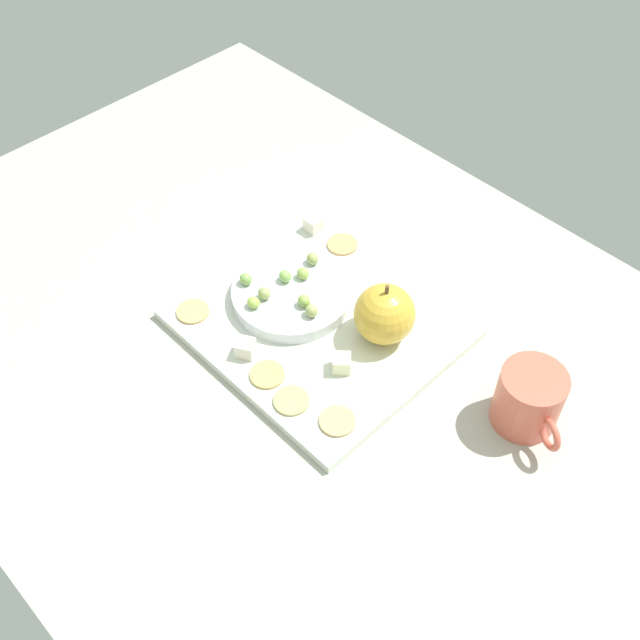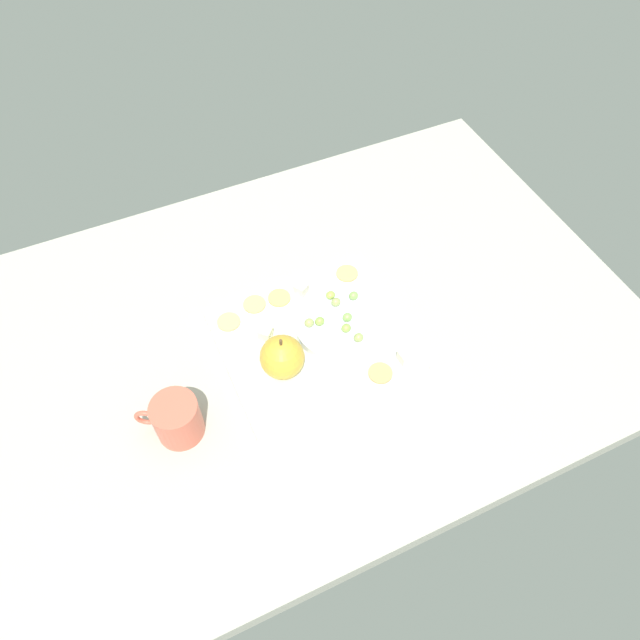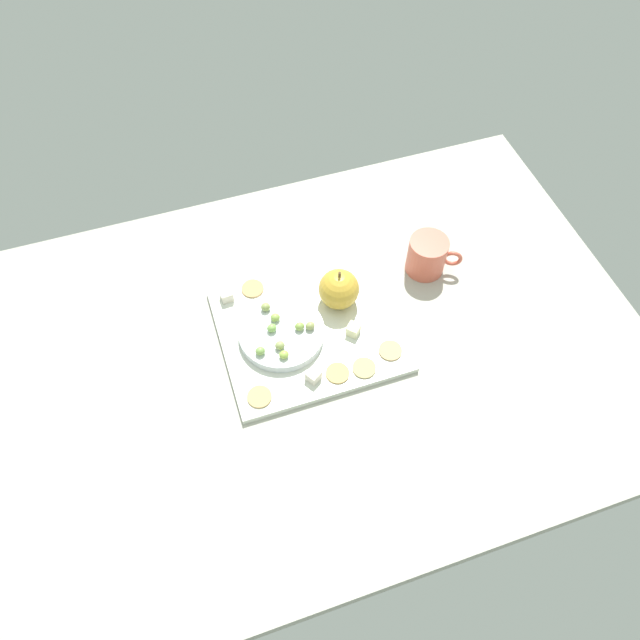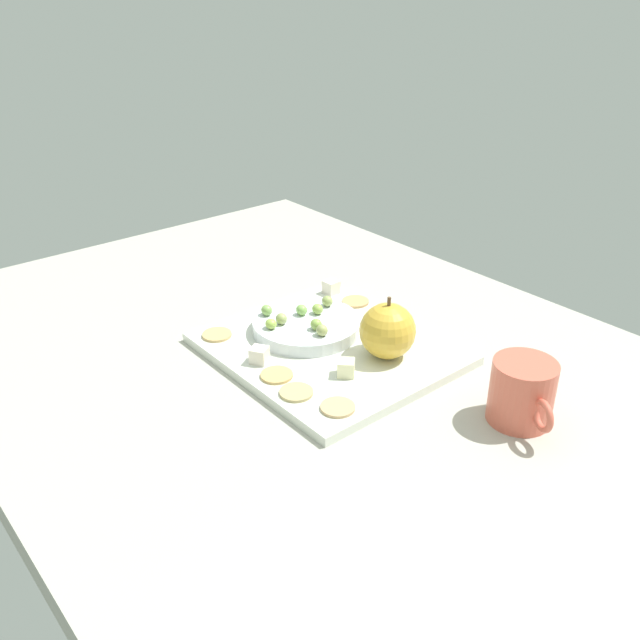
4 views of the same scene
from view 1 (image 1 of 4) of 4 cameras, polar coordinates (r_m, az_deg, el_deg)
table at (r=101.19cm, az=-1.56°, el=-2.32°), size 125.45×86.55×4.14cm
platter at (r=100.77cm, az=-0.24°, el=-0.14°), size 33.19×29.23×1.35cm
serving_dish at (r=101.97cm, az=-2.13°, el=1.99°), size 16.11×16.11×1.96cm
apple_whole at (r=95.88cm, az=4.86°, el=0.44°), size 7.88×7.88×7.88cm
apple_stem at (r=92.52cm, az=5.04°, el=2.29°), size 0.50×0.50×1.20cm
cheese_cube_0 at (r=94.03cm, az=1.47°, el=-3.40°), size 3.16×3.16×2.24cm
cheese_cube_1 at (r=96.10cm, az=-5.61°, el=-2.10°), size 3.08×3.08×2.24cm
cheese_cube_2 at (r=111.50cm, az=-0.51°, el=7.21°), size 2.35×2.35×2.24cm
cracker_0 at (r=90.40cm, az=1.31°, el=-7.58°), size 4.36×4.36×0.40cm
cracker_1 at (r=109.72cm, az=1.68°, el=5.68°), size 4.36×4.36×0.40cm
cracker_2 at (r=92.05cm, az=-2.16°, el=-6.06°), size 4.36×4.36×0.40cm
cracker_3 at (r=102.21cm, az=-9.51°, el=0.64°), size 4.36×4.36×0.40cm
cracker_4 at (r=94.48cm, az=-3.97°, el=-4.11°), size 4.36×4.36×0.40cm
grape_0 at (r=103.91cm, az=-0.56°, el=4.62°), size 1.80×1.62×1.70cm
grape_1 at (r=102.03cm, az=-1.28°, el=3.51°), size 1.80×1.62×1.60cm
grape_2 at (r=99.85cm, az=-4.05°, el=2.11°), size 1.80×1.62×1.70cm
grape_3 at (r=101.76cm, az=-5.57°, el=3.09°), size 1.80×1.62×1.64cm
grape_4 at (r=101.70cm, az=-2.62°, el=3.30°), size 1.80×1.62×1.67cm
grape_5 at (r=97.27cm, az=-0.53°, el=0.60°), size 1.80×1.62×1.70cm
grape_6 at (r=98.56cm, az=-1.20°, el=1.43°), size 1.80×1.62×1.67cm
grape_7 at (r=98.87cm, az=-5.00°, el=1.31°), size 1.80×1.62×1.48cm
cup at (r=92.34cm, az=15.39°, el=-5.75°), size 10.45×7.86×8.09cm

